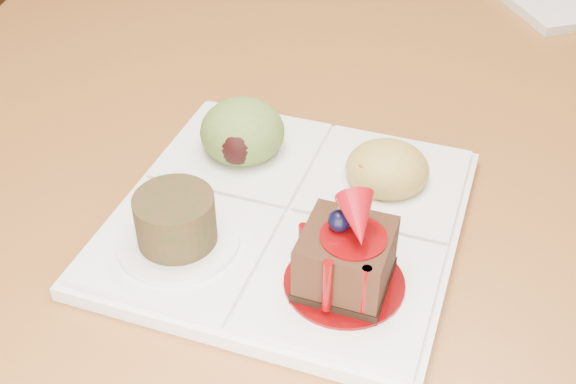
# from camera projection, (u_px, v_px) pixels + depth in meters

# --- Properties ---
(ground) EXTENTS (6.00, 6.00, 0.00)m
(ground) POSITION_uv_depth(u_px,v_px,m) (363.00, 320.00, 1.49)
(ground) COLOR brown
(dining_table) EXTENTS (1.00, 1.80, 0.75)m
(dining_table) POSITION_uv_depth(u_px,v_px,m) (393.00, 11.00, 1.06)
(dining_table) COLOR #9D5A28
(dining_table) RESTS_ON ground
(sampler_plate) EXTENTS (0.32, 0.32, 0.10)m
(sampler_plate) POSITION_uv_depth(u_px,v_px,m) (288.00, 202.00, 0.58)
(sampler_plate) COLOR white
(sampler_plate) RESTS_ON dining_table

